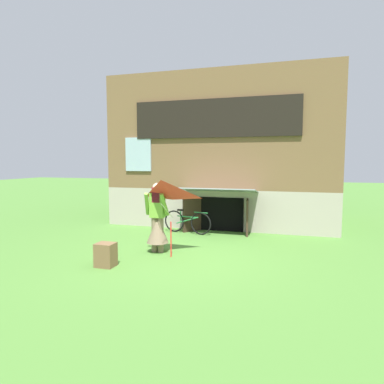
{
  "coord_description": "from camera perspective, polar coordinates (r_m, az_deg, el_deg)",
  "views": [
    {
      "loc": [
        2.27,
        -7.11,
        2.17
      ],
      "look_at": [
        -0.21,
        1.27,
        1.36
      ],
      "focal_mm": 31.2,
      "sensor_mm": 36.0,
      "label": 1
    }
  ],
  "objects": [
    {
      "name": "wooden_crate",
      "position": [
        7.22,
        -14.54,
        -10.35
      ],
      "size": [
        0.38,
        0.32,
        0.49
      ],
      "primitive_type": "cube",
      "color": "brown",
      "rests_on": "ground_plane"
    },
    {
      "name": "ground_plane",
      "position": [
        7.77,
        -1.2,
        -10.93
      ],
      "size": [
        60.0,
        60.0,
        0.0
      ],
      "primitive_type": "plane",
      "color": "#4C7F33"
    },
    {
      "name": "bicycle_green",
      "position": [
        10.08,
        -0.83,
        -5.11
      ],
      "size": [
        1.55,
        0.34,
        0.72
      ],
      "rotation": [
        0.0,
        0.0,
        -0.19
      ],
      "color": "black",
      "rests_on": "ground_plane"
    },
    {
      "name": "person",
      "position": [
        8.01,
        -5.93,
        -5.32
      ],
      "size": [
        0.61,
        0.53,
        1.66
      ],
      "rotation": [
        0.0,
        0.0,
        0.41
      ],
      "color": "#7F6B51",
      "rests_on": "ground_plane"
    },
    {
      "name": "log_house",
      "position": [
        12.52,
        6.06,
        6.78
      ],
      "size": [
        7.4,
        5.51,
        5.0
      ],
      "color": "#ADA393",
      "rests_on": "ground_plane"
    },
    {
      "name": "kite",
      "position": [
        7.2,
        -5.31,
        -1.65
      ],
      "size": [
        1.03,
        1.2,
        1.58
      ],
      "color": "red",
      "rests_on": "ground_plane"
    }
  ]
}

